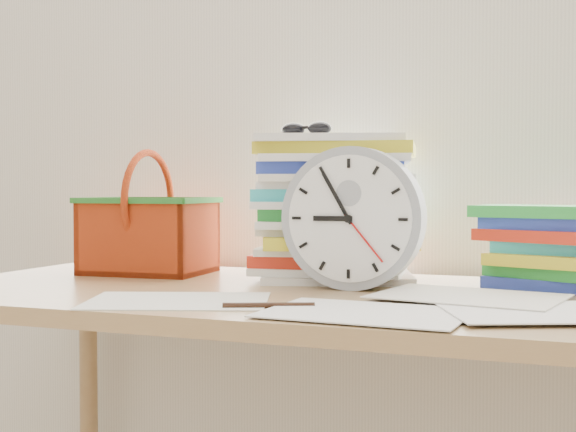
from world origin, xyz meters
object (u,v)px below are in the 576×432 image
at_px(clock, 353,218).
at_px(book_stack, 552,247).
at_px(paper_stack, 334,208).
at_px(basket, 149,213).
at_px(desk, 289,330).

distance_m(clock, book_stack, 0.38).
bearing_deg(paper_stack, basket, -175.82).
height_order(clock, book_stack, clock).
xyz_separation_m(paper_stack, clock, (0.08, -0.14, -0.01)).
height_order(paper_stack, book_stack, paper_stack).
height_order(desk, paper_stack, paper_stack).
xyz_separation_m(clock, book_stack, (0.34, 0.15, -0.05)).
bearing_deg(desk, basket, 157.55).
bearing_deg(book_stack, basket, -177.63).
height_order(paper_stack, clock, paper_stack).
bearing_deg(clock, paper_stack, 119.91).
relative_size(desk, paper_stack, 4.21).
bearing_deg(basket, paper_stack, 1.16).
xyz_separation_m(paper_stack, basket, (-0.42, -0.03, -0.01)).
xyz_separation_m(desk, book_stack, (0.45, 0.20, 0.15)).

